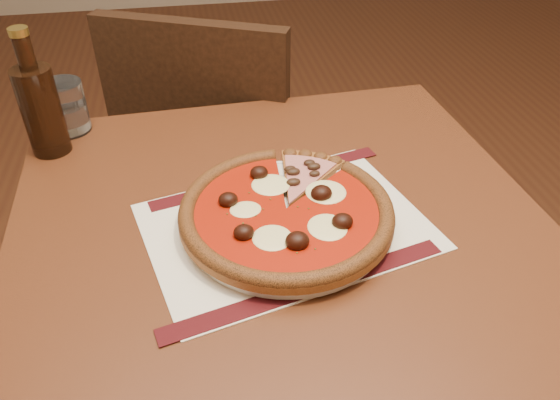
# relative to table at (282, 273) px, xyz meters

# --- Properties ---
(table) EXTENTS (0.83, 0.83, 0.75)m
(table) POSITION_rel_table_xyz_m (0.00, 0.00, 0.00)
(table) COLOR brown
(table) RESTS_ON ground
(chair_far) EXTENTS (0.56, 0.56, 0.90)m
(chair_far) POSITION_rel_table_xyz_m (-0.06, 0.58, -0.14)
(chair_far) COLOR black
(chair_far) RESTS_ON ground
(placemat) EXTENTS (0.46, 0.37, 0.00)m
(placemat) POSITION_rel_table_xyz_m (0.00, -0.01, 0.10)
(placemat) COLOR white
(placemat) RESTS_ON table
(plate) EXTENTS (0.29, 0.29, 0.02)m
(plate) POSITION_rel_table_xyz_m (0.00, -0.01, 0.11)
(plate) COLOR white
(plate) RESTS_ON placemat
(pizza) EXTENTS (0.31, 0.31, 0.04)m
(pizza) POSITION_rel_table_xyz_m (0.00, -0.01, 0.13)
(pizza) COLOR #985824
(pizza) RESTS_ON plate
(ham_slice) EXTENTS (0.11, 0.15, 0.02)m
(ham_slice) POSITION_rel_table_xyz_m (0.06, 0.08, 0.13)
(ham_slice) COLOR #985824
(ham_slice) RESTS_ON plate
(water_glass) EXTENTS (0.10, 0.10, 0.10)m
(water_glass) POSITION_rel_table_xyz_m (-0.35, 0.35, 0.15)
(water_glass) COLOR white
(water_glass) RESTS_ON table
(bottle) EXTENTS (0.07, 0.07, 0.22)m
(bottle) POSITION_rel_table_xyz_m (-0.37, 0.28, 0.19)
(bottle) COLOR black
(bottle) RESTS_ON table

